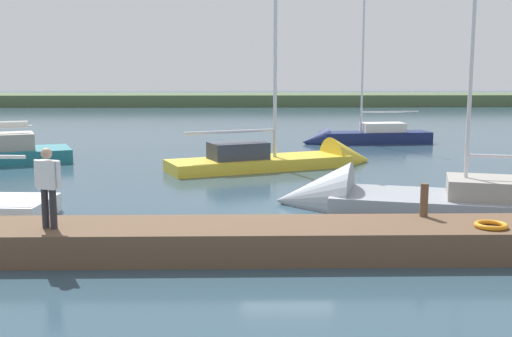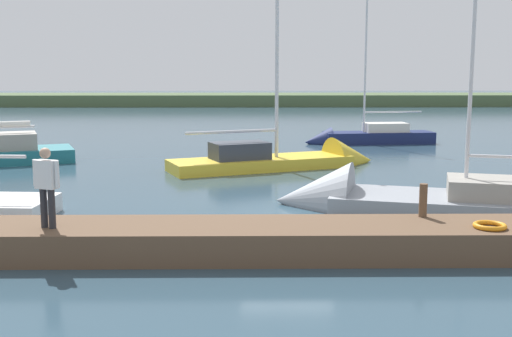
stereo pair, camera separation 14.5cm
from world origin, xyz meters
The scene contains 9 objects.
ground_plane centered at (0.00, 0.00, 0.00)m, with size 200.00×200.00×0.00m, color #2D4756.
far_shoreline centered at (0.00, -52.23, 0.00)m, with size 180.00×8.00×2.40m, color #4C603D.
dock_pier centered at (0.00, 4.47, 0.33)m, with size 27.23×1.85×0.65m, color brown.
mooring_post_near centered at (-2.72, 3.82, 1.02)m, with size 0.17×0.17×0.72m, color brown.
life_ring_buoy centered at (-3.80, 4.84, 0.70)m, with size 0.66×0.66×0.10m, color orange.
sailboat_far_left centered at (-3.29, 0.36, 0.17)m, with size 9.74×4.85×10.90m.
sailboat_behind_pier centered at (-5.01, -15.62, 0.21)m, with size 6.84×2.21×8.48m.
sailboat_mid_channel centered at (-0.81, -7.64, 0.19)m, with size 8.66×5.03×9.61m.
person_on_dock centered at (5.06, 4.70, 1.58)m, with size 0.58×0.37×1.62m.
Camera 2 is at (1.04, 17.19, 3.80)m, focal length 44.66 mm.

